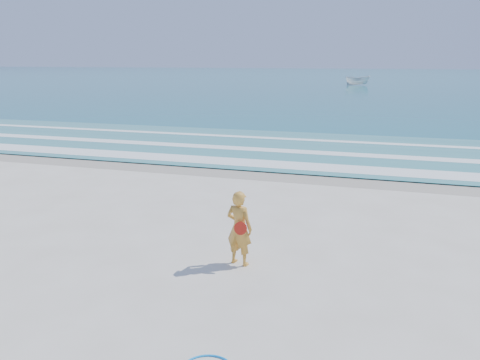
# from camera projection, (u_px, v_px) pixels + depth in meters

# --- Properties ---
(ground) EXTENTS (400.00, 400.00, 0.00)m
(ground) POSITION_uv_depth(u_px,v_px,m) (160.00, 276.00, 9.24)
(ground) COLOR silver
(ground) RESTS_ON ground
(wet_sand) EXTENTS (400.00, 2.40, 0.00)m
(wet_sand) POSITION_uv_depth(u_px,v_px,m) (266.00, 173.00, 17.59)
(wet_sand) COLOR #B2A893
(wet_sand) RESTS_ON ground
(ocean) EXTENTS (400.00, 190.00, 0.04)m
(ocean) POSITION_uv_depth(u_px,v_px,m) (365.00, 77.00, 106.60)
(ocean) COLOR #19727F
(ocean) RESTS_ON ground
(shallow) EXTENTS (400.00, 10.00, 0.01)m
(shallow) POSITION_uv_depth(u_px,v_px,m) (291.00, 148.00, 22.21)
(shallow) COLOR #59B7AD
(shallow) RESTS_ON ocean
(foam_near) EXTENTS (400.00, 1.40, 0.01)m
(foam_near) POSITION_uv_depth(u_px,v_px,m) (274.00, 164.00, 18.78)
(foam_near) COLOR white
(foam_near) RESTS_ON shallow
(foam_mid) EXTENTS (400.00, 0.90, 0.01)m
(foam_mid) POSITION_uv_depth(u_px,v_px,m) (288.00, 151.00, 21.47)
(foam_mid) COLOR white
(foam_mid) RESTS_ON shallow
(foam_far) EXTENTS (400.00, 0.60, 0.01)m
(foam_far) POSITION_uv_depth(u_px,v_px,m) (300.00, 139.00, 24.53)
(foam_far) COLOR white
(foam_far) RESTS_ON shallow
(boat) EXTENTS (4.20, 2.77, 1.52)m
(boat) POSITION_uv_depth(u_px,v_px,m) (358.00, 80.00, 74.29)
(boat) COLOR white
(boat) RESTS_ON ocean
(woman) EXTENTS (0.65, 0.51, 1.58)m
(woman) POSITION_uv_depth(u_px,v_px,m) (239.00, 228.00, 9.60)
(woman) COLOR gold
(woman) RESTS_ON ground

